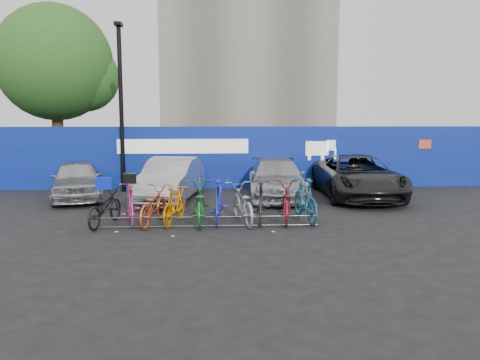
{
  "coord_description": "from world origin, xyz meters",
  "views": [
    {
      "loc": [
        0.17,
        -12.11,
        2.76
      ],
      "look_at": [
        0.97,
        2.0,
        0.86
      ],
      "focal_mm": 35.0,
      "sensor_mm": 36.0,
      "label": 1
    }
  ],
  "objects": [
    {
      "name": "hoarding",
      "position": [
        0.01,
        6.0,
        1.2
      ],
      "size": [
        22.0,
        0.18,
        2.4
      ],
      "color": "navy",
      "rests_on": "ground"
    },
    {
      "name": "ground",
      "position": [
        0.0,
        0.0,
        0.0
      ],
      "size": [
        100.0,
        100.0,
        0.0
      ],
      "primitive_type": "plane",
      "color": "black",
      "rests_on": "ground"
    },
    {
      "name": "bike_2",
      "position": [
        -1.41,
        -0.11,
        0.49
      ],
      "size": [
        1.03,
        1.97,
        0.98
      ],
      "primitive_type": "imported",
      "rotation": [
        0.0,
        0.0,
        2.93
      ],
      "color": "#B84923",
      "rests_on": "ground"
    },
    {
      "name": "bike_4",
      "position": [
        -0.22,
        -0.1,
        0.54
      ],
      "size": [
        0.75,
        2.05,
        1.07
      ],
      "primitive_type": "imported",
      "rotation": [
        0.0,
        0.0,
        3.16
      ],
      "color": "#196B1F",
      "rests_on": "ground"
    },
    {
      "name": "cargo_crate",
      "position": [
        -2.63,
        -0.18,
        1.09
      ],
      "size": [
        0.45,
        0.38,
        0.28
      ],
      "primitive_type": "cube",
      "rotation": [
        0.0,
        0.0,
        0.2
      ],
      "color": "#031CC5",
      "rests_on": "bike_0"
    },
    {
      "name": "bike_3",
      "position": [
        -0.85,
        -0.16,
        0.5
      ],
      "size": [
        0.85,
        1.74,
        1.01
      ],
      "primitive_type": "imported",
      "rotation": [
        0.0,
        0.0,
        2.91
      ],
      "color": "orange",
      "rests_on": "ground"
    },
    {
      "name": "car_3",
      "position": [
        5.11,
        3.63,
        0.73
      ],
      "size": [
        2.64,
        5.34,
        1.46
      ],
      "primitive_type": "imported",
      "rotation": [
        0.0,
        0.0,
        -0.04
      ],
      "color": "black",
      "rests_on": "ground"
    },
    {
      "name": "bike_5",
      "position": [
        0.29,
        0.01,
        0.57
      ],
      "size": [
        0.66,
        1.94,
        1.15
      ],
      "primitive_type": "imported",
      "rotation": [
        0.0,
        0.0,
        3.08
      ],
      "color": "#242CC7",
      "rests_on": "ground"
    },
    {
      "name": "car_1",
      "position": [
        -1.26,
        3.44,
        0.7
      ],
      "size": [
        2.21,
        4.47,
        1.41
      ],
      "primitive_type": "imported",
      "rotation": [
        0.0,
        0.0,
        -0.17
      ],
      "color": "#A9A9AE",
      "rests_on": "ground"
    },
    {
      "name": "bike_6",
      "position": [
        0.9,
        -0.09,
        0.52
      ],
      "size": [
        1.03,
        2.06,
        1.03
      ],
      "primitive_type": "imported",
      "rotation": [
        0.0,
        0.0,
        3.33
      ],
      "color": "#A1A5A8",
      "rests_on": "ground"
    },
    {
      "name": "car_2",
      "position": [
        2.33,
        3.81,
        0.67
      ],
      "size": [
        2.14,
        4.69,
        1.33
      ],
      "primitive_type": "imported",
      "rotation": [
        0.0,
        0.0,
        -0.06
      ],
      "color": "#ABABB0",
      "rests_on": "ground"
    },
    {
      "name": "bike_9",
      "position": [
        2.58,
        -0.04,
        0.58
      ],
      "size": [
        0.76,
        1.99,
        1.17
      ],
      "primitive_type": "imported",
      "rotation": [
        0.0,
        0.0,
        3.25
      ],
      "color": "#1C5675",
      "rests_on": "ground"
    },
    {
      "name": "bike_1",
      "position": [
        -2.0,
        -0.02,
        0.54
      ],
      "size": [
        0.9,
        1.86,
        1.08
      ],
      "primitive_type": "imported",
      "rotation": [
        0.0,
        0.0,
        3.37
      ],
      "color": "#D24483",
      "rests_on": "ground"
    },
    {
      "name": "lamppost",
      "position": [
        -3.2,
        5.4,
        3.27
      ],
      "size": [
        0.25,
        0.5,
        6.11
      ],
      "color": "black",
      "rests_on": "ground"
    },
    {
      "name": "car_0",
      "position": [
        -4.45,
        3.82,
        0.67
      ],
      "size": [
        2.55,
        4.22,
        1.35
      ],
      "primitive_type": "imported",
      "rotation": [
        0.0,
        0.0,
        0.26
      ],
      "color": "#A5A5A9",
      "rests_on": "ground"
    },
    {
      "name": "bike_0",
      "position": [
        -2.63,
        -0.18,
        0.48
      ],
      "size": [
        1.01,
        1.91,
        0.95
      ],
      "primitive_type": "imported",
      "rotation": [
        0.0,
        0.0,
        2.92
      ],
      "color": "black",
      "rests_on": "ground"
    },
    {
      "name": "bike_8",
      "position": [
        2.08,
        0.01,
        0.52
      ],
      "size": [
        0.97,
        2.07,
        1.05
      ],
      "primitive_type": "imported",
      "rotation": [
        0.0,
        0.0,
        3.0
      ],
      "color": "maroon",
      "rests_on": "ground"
    },
    {
      "name": "tree",
      "position": [
        -6.77,
        10.06,
        5.07
      ],
      "size": [
        5.4,
        5.2,
        7.8
      ],
      "color": "#382314",
      "rests_on": "ground"
    },
    {
      "name": "bike_rack",
      "position": [
        -0.0,
        -0.6,
        0.16
      ],
      "size": [
        5.6,
        0.03,
        0.3
      ],
      "color": "#595B60",
      "rests_on": "ground"
    },
    {
      "name": "cargo_topcase",
      "position": [
        -2.0,
        -0.02,
        1.2
      ],
      "size": [
        0.38,
        0.36,
        0.25
      ],
      "primitive_type": "cube",
      "rotation": [
        0.0,
        0.0,
        0.18
      ],
      "color": "black",
      "rests_on": "bike_1"
    },
    {
      "name": "bike_7",
      "position": [
        1.41,
        0.04,
        0.56
      ],
      "size": [
        0.73,
        1.9,
        1.11
      ],
      "primitive_type": "imported",
      "rotation": [
        0.0,
        0.0,
        3.03
      ],
      "color": "#29292C",
      "rests_on": "ground"
    }
  ]
}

